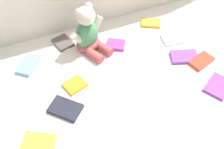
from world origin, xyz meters
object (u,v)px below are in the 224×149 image
(book_case_3, at_px, (116,45))
(book_case_4, at_px, (39,143))
(book_case_5, at_px, (184,57))
(book_case_10, at_px, (63,43))
(teddy_bear, at_px, (88,34))
(book_case_8, at_px, (29,64))
(book_case_0, at_px, (151,23))
(book_case_9, at_px, (218,86))
(book_case_6, at_px, (172,39))
(book_case_1, at_px, (201,61))
(book_case_11, at_px, (65,109))
(book_case_2, at_px, (75,85))

(book_case_3, relative_size, book_case_4, 0.71)
(book_case_5, bearing_deg, book_case_10, -103.66)
(book_case_10, bearing_deg, teddy_bear, 131.14)
(book_case_4, xyz_separation_m, book_case_8, (0.05, 0.43, 0.00))
(book_case_0, bearing_deg, book_case_9, -142.24)
(book_case_6, distance_m, book_case_8, 0.75)
(teddy_bear, distance_m, book_case_1, 0.58)
(book_case_4, height_order, book_case_9, book_case_4)
(teddy_bear, distance_m, book_case_11, 0.40)
(book_case_6, bearing_deg, book_case_2, -74.07)
(book_case_4, height_order, book_case_5, book_case_5)
(book_case_0, xyz_separation_m, book_case_2, (-0.53, -0.26, -0.00))
(book_case_3, bearing_deg, book_case_5, 84.38)
(book_case_2, height_order, book_case_4, book_case_4)
(book_case_5, distance_m, book_case_8, 0.77)
(book_case_9, bearing_deg, book_case_10, -164.50)
(book_case_3, xyz_separation_m, book_case_9, (0.33, -0.43, -0.00))
(book_case_1, bearing_deg, book_case_5, 30.03)
(book_case_0, height_order, book_case_5, book_case_5)
(book_case_5, xyz_separation_m, book_case_11, (-0.64, -0.07, 0.00))
(book_case_1, distance_m, book_case_10, 0.71)
(book_case_0, xyz_separation_m, book_case_11, (-0.60, -0.37, 0.00))
(book_case_5, distance_m, book_case_9, 0.23)
(teddy_bear, xyz_separation_m, book_case_9, (0.46, -0.47, -0.09))
(book_case_0, distance_m, book_case_8, 0.70)
(teddy_bear, relative_size, book_case_5, 1.91)
(book_case_3, relative_size, book_case_10, 0.93)
(book_case_2, height_order, book_case_3, book_case_3)
(book_case_5, height_order, book_case_8, book_case_8)
(book_case_4, distance_m, book_case_8, 0.43)
(book_case_11, bearing_deg, book_case_10, 30.88)
(book_case_5, height_order, book_case_6, book_case_5)
(book_case_5, bearing_deg, book_case_9, 30.38)
(teddy_bear, relative_size, book_case_1, 2.11)
(teddy_bear, distance_m, book_case_10, 0.16)
(teddy_bear, bearing_deg, book_case_5, -55.35)
(book_case_0, relative_size, book_case_11, 0.79)
(book_case_6, bearing_deg, book_case_9, 11.79)
(teddy_bear, bearing_deg, book_case_6, -38.83)
(book_case_8, bearing_deg, book_case_10, 62.85)
(book_case_9, bearing_deg, book_case_11, -133.13)
(book_case_0, distance_m, book_case_3, 0.26)
(book_case_2, height_order, book_case_11, book_case_11)
(book_case_8, bearing_deg, book_case_6, 31.46)
(book_case_2, height_order, book_case_5, book_case_5)
(book_case_2, bearing_deg, book_case_6, -97.62)
(book_case_0, height_order, book_case_6, same)
(book_case_5, relative_size, book_case_8, 1.00)
(book_case_0, relative_size, book_case_4, 0.81)
(book_case_4, relative_size, book_case_9, 1.00)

